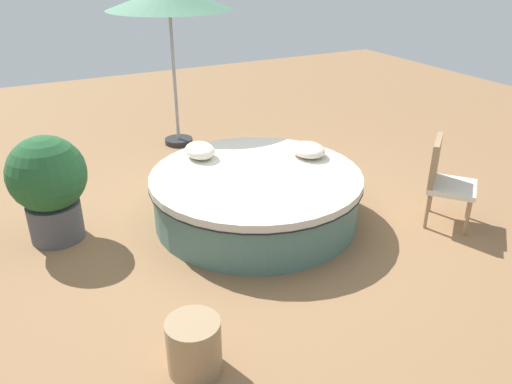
{
  "coord_description": "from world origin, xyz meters",
  "views": [
    {
      "loc": [
        -4.58,
        2.39,
        2.85
      ],
      "look_at": [
        0.0,
        0.0,
        0.35
      ],
      "focal_mm": 35.63,
      "sensor_mm": 36.0,
      "label": 1
    }
  ],
  "objects_px": {
    "side_table": "(194,346)",
    "patio_chair": "(444,176)",
    "throw_pillow_0": "(308,150)",
    "round_bed": "(256,196)",
    "planter": "(49,184)",
    "throw_pillow_1": "(200,150)",
    "patio_umbrella": "(169,0)"
  },
  "relations": [
    {
      "from": "side_table",
      "to": "patio_chair",
      "type": "bearing_deg",
      "value": -75.77
    },
    {
      "from": "throw_pillow_0",
      "to": "side_table",
      "type": "height_order",
      "value": "throw_pillow_0"
    },
    {
      "from": "round_bed",
      "to": "side_table",
      "type": "distance_m",
      "value": 2.36
    },
    {
      "from": "round_bed",
      "to": "planter",
      "type": "height_order",
      "value": "planter"
    },
    {
      "from": "side_table",
      "to": "throw_pillow_1",
      "type": "bearing_deg",
      "value": -23.21
    },
    {
      "from": "round_bed",
      "to": "throw_pillow_1",
      "type": "height_order",
      "value": "throw_pillow_1"
    },
    {
      "from": "round_bed",
      "to": "throw_pillow_1",
      "type": "relative_size",
      "value": 5.28
    },
    {
      "from": "planter",
      "to": "round_bed",
      "type": "bearing_deg",
      "value": -106.54
    },
    {
      "from": "side_table",
      "to": "round_bed",
      "type": "bearing_deg",
      "value": -38.7
    },
    {
      "from": "throw_pillow_0",
      "to": "side_table",
      "type": "distance_m",
      "value": 3.06
    },
    {
      "from": "patio_umbrella",
      "to": "throw_pillow_0",
      "type": "bearing_deg",
      "value": -164.5
    },
    {
      "from": "throw_pillow_0",
      "to": "round_bed",
      "type": "bearing_deg",
      "value": 102.04
    },
    {
      "from": "patio_umbrella",
      "to": "planter",
      "type": "distance_m",
      "value": 3.42
    },
    {
      "from": "side_table",
      "to": "throw_pillow_0",
      "type": "bearing_deg",
      "value": -48.48
    },
    {
      "from": "round_bed",
      "to": "side_table",
      "type": "xyz_separation_m",
      "value": [
        -1.84,
        1.47,
        -0.08
      ]
    },
    {
      "from": "throw_pillow_0",
      "to": "patio_chair",
      "type": "bearing_deg",
      "value": -138.73
    },
    {
      "from": "round_bed",
      "to": "planter",
      "type": "relative_size",
      "value": 2.06
    },
    {
      "from": "patio_chair",
      "to": "patio_umbrella",
      "type": "distance_m",
      "value": 4.49
    },
    {
      "from": "patio_chair",
      "to": "side_table",
      "type": "height_order",
      "value": "patio_chair"
    },
    {
      "from": "patio_umbrella",
      "to": "throw_pillow_1",
      "type": "bearing_deg",
      "value": 168.08
    },
    {
      "from": "patio_chair",
      "to": "throw_pillow_0",
      "type": "bearing_deg",
      "value": -88.24
    },
    {
      "from": "round_bed",
      "to": "patio_umbrella",
      "type": "distance_m",
      "value": 3.37
    },
    {
      "from": "round_bed",
      "to": "throw_pillow_0",
      "type": "bearing_deg",
      "value": -77.96
    },
    {
      "from": "throw_pillow_1",
      "to": "planter",
      "type": "height_order",
      "value": "planter"
    },
    {
      "from": "round_bed",
      "to": "planter",
      "type": "xyz_separation_m",
      "value": [
        0.62,
        2.09,
        0.35
      ]
    },
    {
      "from": "throw_pillow_0",
      "to": "patio_umbrella",
      "type": "xyz_separation_m",
      "value": [
        2.63,
        0.73,
        1.5
      ]
    },
    {
      "from": "patio_umbrella",
      "to": "side_table",
      "type": "bearing_deg",
      "value": 161.66
    },
    {
      "from": "patio_chair",
      "to": "patio_umbrella",
      "type": "height_order",
      "value": "patio_umbrella"
    },
    {
      "from": "planter",
      "to": "side_table",
      "type": "relative_size",
      "value": 2.68
    },
    {
      "from": "throw_pillow_0",
      "to": "patio_chair",
      "type": "height_order",
      "value": "patio_chair"
    },
    {
      "from": "throw_pillow_1",
      "to": "throw_pillow_0",
      "type": "bearing_deg",
      "value": -115.5
    },
    {
      "from": "round_bed",
      "to": "throw_pillow_1",
      "type": "distance_m",
      "value": 0.9
    }
  ]
}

